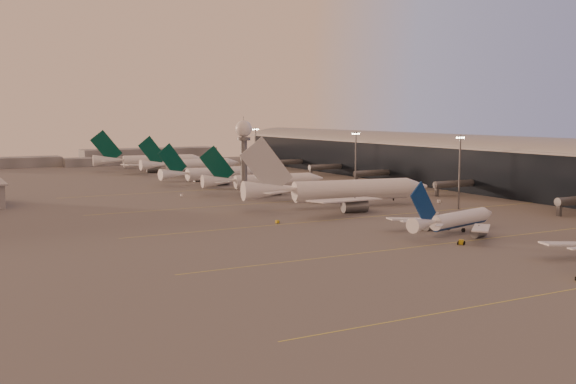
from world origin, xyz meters
name	(u,v)px	position (x,y,z in m)	size (l,w,h in m)	color
ground	(442,255)	(0.00, 0.00, 0.00)	(700.00, 700.00, 0.00)	#4F4D4D
taxiway_markings	(397,214)	(30.00, 56.00, 0.01)	(180.00, 185.25, 0.02)	#D9D24C
terminal	(464,163)	(107.88, 110.09, 10.52)	(57.00, 362.00, 23.04)	black
radar_tower	(244,143)	(5.00, 120.00, 20.95)	(6.40, 6.40, 31.10)	#585B60
mast_b	(460,169)	(55.00, 55.00, 13.74)	(3.60, 0.56, 25.00)	#585B60
mast_c	(356,159)	(50.00, 110.00, 13.74)	(3.60, 0.56, 25.00)	#585B60
mast_d	(256,149)	(48.00, 200.00, 13.74)	(3.60, 0.56, 25.00)	#585B60
distant_horizon	(111,157)	(2.62, 325.14, 3.89)	(165.00, 37.50, 9.00)	slate
narrowbody_mid	(454,222)	(21.35, 19.62, 3.08)	(38.06, 29.97, 15.21)	white
widebody_white	(340,195)	(22.50, 78.27, 4.27)	(69.70, 55.46, 24.63)	white
greentail_a	(265,184)	(19.34, 130.60, 3.46)	(53.95, 43.41, 19.60)	white
greentail_b	(212,176)	(13.36, 174.74, 3.39)	(52.67, 42.24, 19.21)	white
greentail_c	(192,167)	(22.25, 226.14, 3.69)	(57.48, 46.33, 20.87)	white
greentail_d	(151,163)	(8.98, 256.40, 4.13)	(64.20, 51.55, 23.37)	white
gsv_tug_mid	(461,242)	(12.29, 6.98, 0.58)	(4.31, 4.51, 1.12)	gold
gsv_truck_b	(438,212)	(39.61, 47.44, 1.02)	(4.99, 1.95, 2.01)	silver
gsv_truck_c	(278,220)	(-12.48, 57.10, 0.99)	(5.04, 2.57, 1.94)	gold
gsv_catering_b	(440,197)	(60.02, 70.38, 2.14)	(5.26, 2.57, 4.28)	silver
gsv_tug_far	(307,199)	(21.15, 99.17, 0.52)	(3.50, 4.14, 1.02)	silver
gsv_truck_d	(182,194)	(-16.08, 132.39, 1.07)	(2.04, 5.22, 2.10)	silver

